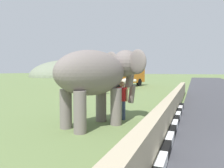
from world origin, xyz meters
TOP-DOWN VIEW (x-y plane):
  - striped_curb at (-0.35, 3.53)m, footprint 16.20×0.20m
  - barrier_parapet at (2.00, 3.83)m, footprint 28.00×0.36m
  - elephant at (2.29, 6.35)m, footprint 4.00×3.33m
  - person_handler at (3.50, 5.80)m, footprint 0.37×0.63m
  - bus_orange at (20.70, 11.43)m, footprint 8.69×4.39m
  - cow_near at (17.92, 9.78)m, footprint 0.89×1.93m
  - cow_mid at (13.02, 11.02)m, footprint 1.41×1.80m
  - cow_far at (19.65, 11.69)m, footprint 1.43×1.78m
  - hill_east at (55.00, 39.83)m, footprint 26.79×21.44m

SIDE VIEW (x-z plane):
  - hill_east at x=55.00m, z-range -5.21..5.21m
  - striped_curb at x=-0.35m, z-range 0.00..0.24m
  - barrier_parapet at x=2.00m, z-range 0.00..1.00m
  - cow_near at x=17.92m, z-range 0.26..1.48m
  - cow_mid at x=13.02m, z-range 0.26..1.48m
  - cow_far at x=19.65m, z-range 0.26..1.48m
  - person_handler at x=3.50m, z-range 0.10..1.75m
  - elephant at x=2.29m, z-range 0.48..3.49m
  - bus_orange at x=20.70m, z-range 0.33..3.83m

